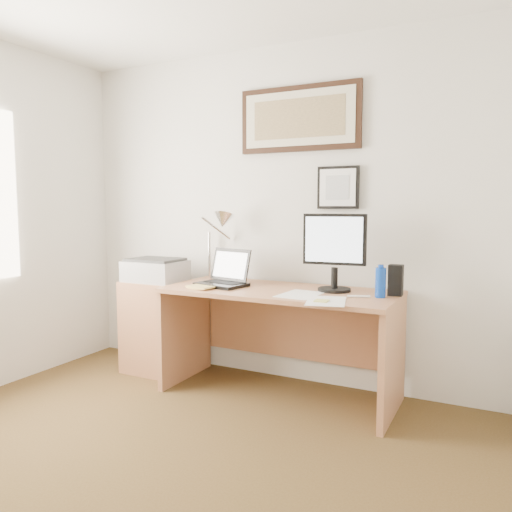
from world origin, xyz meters
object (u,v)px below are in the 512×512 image
Objects in this scene: side_cabinet at (159,326)px; water_bottle at (381,283)px; lcd_monitor at (334,248)px; book at (199,285)px; printer at (155,270)px; laptop at (225,277)px; desk at (284,321)px.

side_cabinet is 3.90× the size of water_bottle.
side_cabinet is 1.58m from lcd_monitor.
lcd_monitor is (0.93, 0.22, 0.28)m from book.
book reaches higher than side_cabinet.
book is at bearing -19.00° from side_cabinet.
water_bottle is at bearing -0.60° from printer.
printer is at bearing -177.44° from lcd_monitor.
laptop is 0.87× the size of printer.
water_bottle is 0.77m from desk.
water_bottle is 0.49× the size of laptop.
printer reaches higher than side_cabinet.
book is 0.19m from laptop.
laptop is (-0.43, -0.09, 0.29)m from desk.
printer is at bearing 163.03° from book.
side_cabinet is 1.40× the size of lcd_monitor.
water_bottle is at bearing -14.13° from lcd_monitor.
lcd_monitor is at bearing 1.93° from side_cabinet.
lcd_monitor is (0.79, 0.10, 0.23)m from laptop.
lcd_monitor is 1.46m from printer.
side_cabinet is 0.45m from printer.
printer is (-0.65, 0.04, 0.01)m from laptop.
water_bottle is 0.12× the size of desk.
laptop is at bearing 37.24° from book.
side_cabinet is 1.66× the size of printer.
side_cabinet is at bearing -178.11° from desk.
laptop is 0.66m from printer.
water_bottle is 1.77m from printer.
side_cabinet is 1.82m from water_bottle.
desk is (0.58, 0.21, -0.25)m from book.
printer is at bearing -122.96° from side_cabinet.
side_cabinet is at bearing 57.04° from printer.
water_bottle is at bearing -5.80° from desk.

